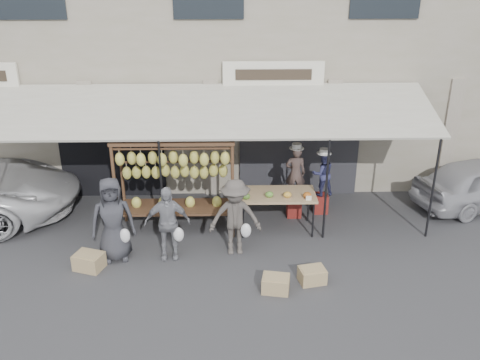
{
  "coord_description": "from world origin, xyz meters",
  "views": [
    {
      "loc": [
        0.44,
        -9.14,
        5.97
      ],
      "look_at": [
        0.67,
        1.4,
        1.3
      ],
      "focal_mm": 40.0,
      "sensor_mm": 36.0,
      "label": 1
    }
  ],
  "objects_px": {
    "customer_left": "(113,220)",
    "produce_table": "(277,196)",
    "crate_far": "(89,261)",
    "customer_right": "(235,217)",
    "vendor_left": "(295,173)",
    "crate_near_a": "(276,284)",
    "crate_near_b": "(312,275)",
    "vendor_right": "(323,174)",
    "banana_rack": "(174,166)",
    "customer_mid": "(167,223)"
  },
  "relations": [
    {
      "from": "customer_right",
      "to": "crate_far",
      "type": "relative_size",
      "value": 3.04
    },
    {
      "from": "customer_right",
      "to": "crate_far",
      "type": "xyz_separation_m",
      "value": [
        -2.93,
        -0.55,
        -0.67
      ]
    },
    {
      "from": "vendor_left",
      "to": "crate_far",
      "type": "bearing_deg",
      "value": 27.72
    },
    {
      "from": "vendor_right",
      "to": "crate_far",
      "type": "xyz_separation_m",
      "value": [
        -5.02,
        -2.37,
        -0.85
      ]
    },
    {
      "from": "vendor_right",
      "to": "crate_near_a",
      "type": "distance_m",
      "value": 3.58
    },
    {
      "from": "customer_mid",
      "to": "crate_near_b",
      "type": "relative_size",
      "value": 3.26
    },
    {
      "from": "produce_table",
      "to": "crate_far",
      "type": "relative_size",
      "value": 3.11
    },
    {
      "from": "crate_near_b",
      "to": "crate_far",
      "type": "height_order",
      "value": "crate_far"
    },
    {
      "from": "crate_near_a",
      "to": "crate_far",
      "type": "height_order",
      "value": "crate_far"
    },
    {
      "from": "customer_right",
      "to": "vendor_right",
      "type": "bearing_deg",
      "value": 38.95
    },
    {
      "from": "customer_right",
      "to": "vendor_left",
      "type": "bearing_deg",
      "value": 46.85
    },
    {
      "from": "vendor_left",
      "to": "crate_far",
      "type": "height_order",
      "value": "vendor_left"
    },
    {
      "from": "produce_table",
      "to": "customer_right",
      "type": "height_order",
      "value": "customer_right"
    },
    {
      "from": "produce_table",
      "to": "customer_right",
      "type": "bearing_deg",
      "value": -135.0
    },
    {
      "from": "produce_table",
      "to": "crate_near_a",
      "type": "distance_m",
      "value": 2.44
    },
    {
      "from": "vendor_left",
      "to": "crate_near_a",
      "type": "distance_m",
      "value": 3.24
    },
    {
      "from": "customer_right",
      "to": "crate_far",
      "type": "distance_m",
      "value": 3.06
    },
    {
      "from": "vendor_right",
      "to": "vendor_left",
      "type": "bearing_deg",
      "value": 4.97
    },
    {
      "from": "banana_rack",
      "to": "customer_mid",
      "type": "bearing_deg",
      "value": -94.14
    },
    {
      "from": "banana_rack",
      "to": "vendor_left",
      "type": "xyz_separation_m",
      "value": [
        2.72,
        0.64,
        -0.46
      ]
    },
    {
      "from": "customer_left",
      "to": "crate_far",
      "type": "distance_m",
      "value": 0.95
    },
    {
      "from": "vendor_right",
      "to": "customer_mid",
      "type": "height_order",
      "value": "customer_mid"
    },
    {
      "from": "vendor_right",
      "to": "customer_left",
      "type": "relative_size",
      "value": 0.61
    },
    {
      "from": "customer_left",
      "to": "crate_near_b",
      "type": "relative_size",
      "value": 3.68
    },
    {
      "from": "produce_table",
      "to": "crate_near_b",
      "type": "relative_size",
      "value": 3.49
    },
    {
      "from": "customer_right",
      "to": "crate_near_b",
      "type": "distance_m",
      "value": 1.96
    },
    {
      "from": "vendor_left",
      "to": "customer_right",
      "type": "bearing_deg",
      "value": 50.08
    },
    {
      "from": "produce_table",
      "to": "customer_mid",
      "type": "xyz_separation_m",
      "value": [
        -2.32,
        -1.08,
        -0.07
      ]
    },
    {
      "from": "banana_rack",
      "to": "crate_far",
      "type": "distance_m",
      "value": 2.65
    },
    {
      "from": "customer_left",
      "to": "crate_near_b",
      "type": "distance_m",
      "value": 4.11
    },
    {
      "from": "crate_near_a",
      "to": "crate_near_b",
      "type": "xyz_separation_m",
      "value": [
        0.72,
        0.27,
        -0.0
      ]
    },
    {
      "from": "vendor_left",
      "to": "vendor_right",
      "type": "relative_size",
      "value": 1.19
    },
    {
      "from": "customer_left",
      "to": "produce_table",
      "type": "bearing_deg",
      "value": 5.73
    },
    {
      "from": "banana_rack",
      "to": "customer_right",
      "type": "height_order",
      "value": "banana_rack"
    },
    {
      "from": "vendor_left",
      "to": "crate_near_a",
      "type": "bearing_deg",
      "value": 78.37
    },
    {
      "from": "customer_right",
      "to": "crate_far",
      "type": "bearing_deg",
      "value": -171.55
    },
    {
      "from": "customer_right",
      "to": "crate_near_a",
      "type": "height_order",
      "value": "customer_right"
    },
    {
      "from": "banana_rack",
      "to": "crate_near_b",
      "type": "bearing_deg",
      "value": -37.32
    },
    {
      "from": "customer_right",
      "to": "crate_near_a",
      "type": "relative_size",
      "value": 3.32
    },
    {
      "from": "crate_far",
      "to": "banana_rack",
      "type": "bearing_deg",
      "value": 43.31
    },
    {
      "from": "vendor_left",
      "to": "vendor_right",
      "type": "bearing_deg",
      "value": -163.13
    },
    {
      "from": "produce_table",
      "to": "customer_left",
      "type": "relative_size",
      "value": 0.95
    },
    {
      "from": "vendor_right",
      "to": "crate_far",
      "type": "distance_m",
      "value": 5.61
    },
    {
      "from": "customer_left",
      "to": "crate_near_b",
      "type": "height_order",
      "value": "customer_left"
    },
    {
      "from": "customer_mid",
      "to": "crate_near_b",
      "type": "xyz_separation_m",
      "value": [
        2.84,
        -0.97,
        -0.65
      ]
    },
    {
      "from": "vendor_left",
      "to": "produce_table",
      "type": "bearing_deg",
      "value": 56.48
    },
    {
      "from": "produce_table",
      "to": "crate_near_a",
      "type": "bearing_deg",
      "value": -95.06
    },
    {
      "from": "customer_left",
      "to": "crate_near_a",
      "type": "bearing_deg",
      "value": -33.14
    },
    {
      "from": "crate_near_b",
      "to": "customer_left",
      "type": "bearing_deg",
      "value": 166.45
    },
    {
      "from": "customer_left",
      "to": "crate_far",
      "type": "height_order",
      "value": "customer_left"
    }
  ]
}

